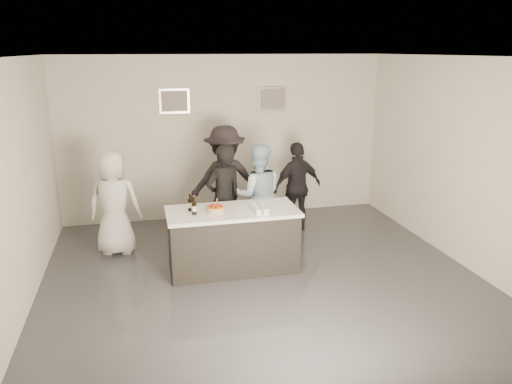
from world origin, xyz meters
TOP-DOWN VIEW (x-y plane):
  - floor at (0.00, 0.00)m, footprint 6.00×6.00m
  - ceiling at (0.00, 0.00)m, footprint 6.00×6.00m
  - wall_back at (0.00, 3.00)m, footprint 6.00×0.04m
  - wall_front at (0.00, -3.00)m, footprint 6.00×0.04m
  - wall_left at (-3.00, 0.00)m, footprint 0.04×6.00m
  - wall_right at (3.00, 0.00)m, footprint 0.04×6.00m
  - picture_left at (-0.90, 2.97)m, footprint 0.54×0.04m
  - picture_right at (0.90, 2.97)m, footprint 0.54×0.04m
  - bar_counter at (-0.34, 0.54)m, footprint 1.86×0.86m
  - cake at (-0.59, 0.50)m, footprint 0.24×0.24m
  - beer_bottle_a at (-0.92, 0.63)m, footprint 0.07×0.07m
  - beer_bottle_b at (-0.88, 0.46)m, footprint 0.07×0.07m
  - tumbler_cluster at (0.03, 0.40)m, footprint 0.19×0.40m
  - candles at (-0.56, 0.26)m, footprint 0.24×0.08m
  - person_main_black at (-0.33, 1.25)m, footprint 0.74×0.63m
  - person_main_blue at (0.25, 1.39)m, footprint 0.88×0.73m
  - person_guest_left at (-1.99, 1.55)m, footprint 0.89×0.68m
  - person_guest_right at (1.07, 1.88)m, footprint 0.98×0.59m
  - person_guest_back at (-0.17, 2.05)m, footprint 1.23×0.74m

SIDE VIEW (x-z plane):
  - floor at x=0.00m, z-range 0.00..0.00m
  - bar_counter at x=-0.34m, z-range 0.00..0.90m
  - person_guest_right at x=1.07m, z-range 0.00..1.57m
  - person_guest_left at x=-1.99m, z-range 0.00..1.63m
  - person_main_blue at x=0.25m, z-range 0.00..1.66m
  - person_main_black at x=-0.33m, z-range 0.00..1.71m
  - candles at x=-0.56m, z-range 0.90..0.91m
  - person_guest_back at x=-0.17m, z-range 0.00..1.87m
  - cake at x=-0.59m, z-range 0.90..0.97m
  - tumbler_cluster at x=0.03m, z-range 0.90..0.98m
  - beer_bottle_a at x=-0.92m, z-range 0.90..1.16m
  - beer_bottle_b at x=-0.88m, z-range 0.90..1.16m
  - wall_back at x=0.00m, z-range 0.00..3.00m
  - wall_front at x=0.00m, z-range 0.00..3.00m
  - wall_left at x=-3.00m, z-range 0.00..3.00m
  - wall_right at x=3.00m, z-range 0.00..3.00m
  - picture_left at x=-0.90m, z-range 1.98..2.42m
  - picture_right at x=0.90m, z-range 1.98..2.42m
  - ceiling at x=0.00m, z-range 3.00..3.00m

